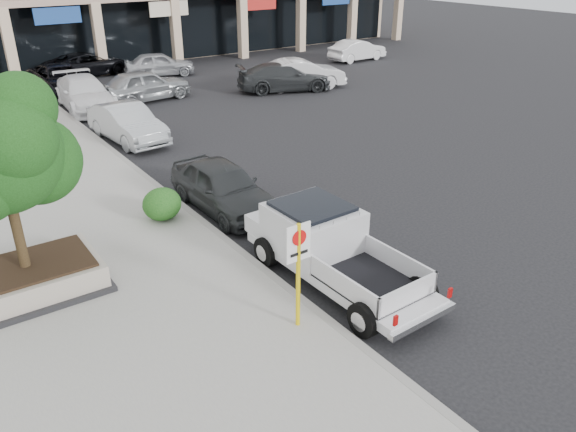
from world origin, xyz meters
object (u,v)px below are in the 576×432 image
object	(u,v)px
planter_tree	(5,150)
curb_car_c	(85,93)
curb_car_b	(127,123)
lot_car_b	(301,74)
lot_car_c	(284,77)
lot_car_d	(87,64)
lot_car_f	(357,50)
curb_car_d	(62,79)
lot_car_a	(145,85)
planter	(29,279)
no_parking_sign	(298,262)
lot_car_e	(159,64)
pickup_truck	(339,252)
curb_car_a	(223,186)

from	to	relation	value
planter_tree	curb_car_c	size ratio (longest dim) A/B	0.76
curb_car_b	curb_car_c	xyz separation A→B (m)	(0.11, 5.98, 0.02)
lot_car_b	lot_car_c	xyz separation A→B (m)	(-1.10, 0.03, -0.06)
lot_car_d	lot_car_f	world-z (taller)	lot_car_d
planter_tree	curb_car_d	size ratio (longest dim) A/B	0.74
lot_car_a	planter	bearing A→B (deg)	143.04
no_parking_sign	curb_car_c	distance (m)	20.14
planter_tree	lot_car_e	bearing A→B (deg)	59.97
curb_car_d	lot_car_a	size ratio (longest dim) A/B	1.15
pickup_truck	lot_car_d	bearing A→B (deg)	83.30
planter_tree	curb_car_d	distance (m)	20.42
planter_tree	curb_car_a	bearing A→B (deg)	14.86
planter_tree	curb_car_b	world-z (taller)	planter_tree
curb_car_c	lot_car_d	bearing A→B (deg)	75.77
planter	lot_car_c	xyz separation A→B (m)	(16.05, 13.24, 0.27)
lot_car_c	lot_car_d	distance (m)	12.59
curb_car_d	lot_car_e	distance (m)	6.23
planter	lot_car_a	distance (m)	17.91
no_parking_sign	lot_car_f	bearing A→B (deg)	46.46
lot_car_a	lot_car_b	xyz separation A→B (m)	(8.16, -2.28, -0.00)
planter	lot_car_b	bearing A→B (deg)	37.60
curb_car_b	lot_car_b	size ratio (longest dim) A/B	0.92
pickup_truck	lot_car_b	size ratio (longest dim) A/B	1.11
curb_car_c	lot_car_b	size ratio (longest dim) A/B	1.08
lot_car_a	no_parking_sign	bearing A→B (deg)	159.62
pickup_truck	curb_car_d	bearing A→B (deg)	88.64
planter_tree	lot_car_a	xyz separation A→B (m)	(8.86, 15.33, -2.61)
planter_tree	lot_car_b	distance (m)	21.61
no_parking_sign	lot_car_c	world-z (taller)	no_parking_sign
curb_car_c	lot_car_d	size ratio (longest dim) A/B	1.03
lot_car_c	planter	bearing A→B (deg)	149.94
planter_tree	curb_car_c	xyz separation A→B (m)	(5.87, 15.47, -2.65)
planter_tree	lot_car_b	xyz separation A→B (m)	(17.02, 13.05, -2.62)
curb_car_b	lot_car_d	distance (m)	13.89
planter	planter_tree	bearing A→B (deg)	48.97
planter	curb_car_c	world-z (taller)	curb_car_c
curb_car_c	curb_car_d	distance (m)	3.92
planter_tree	no_parking_sign	bearing A→B (deg)	-48.38
pickup_truck	planter	bearing A→B (deg)	148.38
lot_car_e	planter	bearing A→B (deg)	165.39
curb_car_d	lot_car_e	world-z (taller)	curb_car_d
curb_car_b	lot_car_d	xyz separation A→B (m)	(2.57, 13.65, -0.03)
lot_car_f	pickup_truck	bearing A→B (deg)	135.16
pickup_truck	lot_car_e	size ratio (longest dim) A/B	1.28
lot_car_b	lot_car_d	world-z (taller)	lot_car_b
pickup_truck	curb_car_b	distance (m)	13.13
planter	no_parking_sign	xyz separation A→B (m)	(4.19, -4.42, 1.16)
curb_car_b	lot_car_e	xyz separation A→B (m)	(6.17, 11.16, -0.03)
lot_car_d	pickup_truck	bearing A→B (deg)	164.17
lot_car_d	curb_car_a	bearing A→B (deg)	162.52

